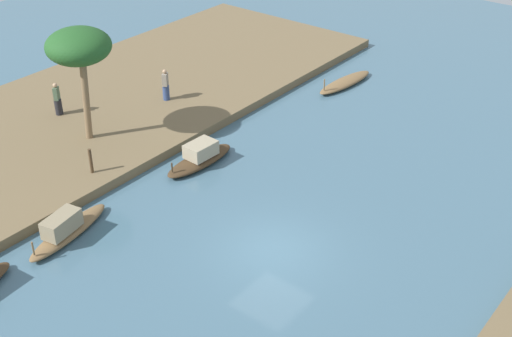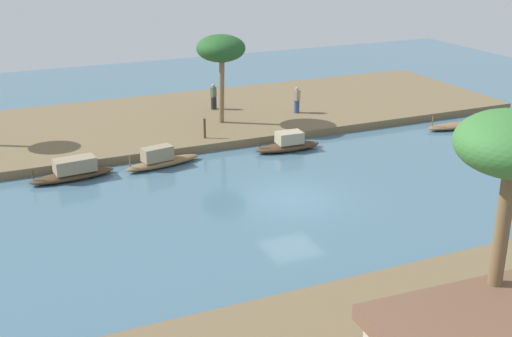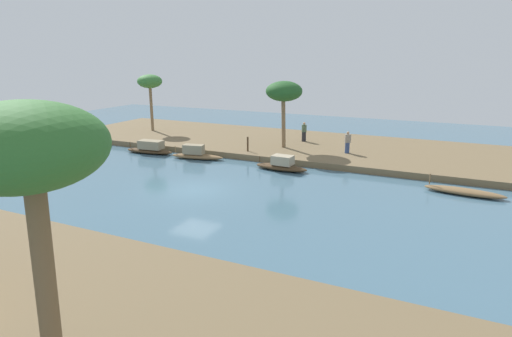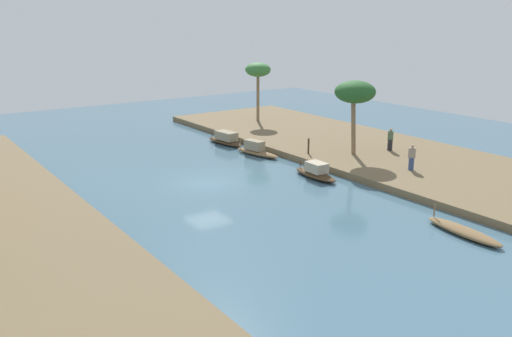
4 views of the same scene
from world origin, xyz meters
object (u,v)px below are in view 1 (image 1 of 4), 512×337
person_on_near_bank (58,101)px  person_by_mooring (166,86)px  sampan_downstream_large (200,157)px  sampan_upstream_small (345,82)px  sampan_with_tall_canopy (66,229)px  palm_tree_left_near (79,48)px  mooring_post (91,161)px

person_on_near_bank → person_by_mooring: bearing=-67.5°
sampan_downstream_large → person_by_mooring: size_ratio=2.29×
sampan_upstream_small → sampan_with_tall_canopy: 18.91m
sampan_with_tall_canopy → person_on_near_bank: person_on_near_bank is taller
person_on_near_bank → palm_tree_left_near: palm_tree_left_near is taller
sampan_with_tall_canopy → palm_tree_left_near: palm_tree_left_near is taller
person_on_near_bank → person_by_mooring: size_ratio=1.00×
sampan_upstream_small → sampan_downstream_large: 11.62m
person_by_mooring → palm_tree_left_near: bearing=151.0°
palm_tree_left_near → person_by_mooring: bearing=-177.7°
person_by_mooring → mooring_post: person_by_mooring is taller
sampan_upstream_small → palm_tree_left_near: size_ratio=0.82×
person_on_near_bank → sampan_with_tall_canopy: bearing=-160.6°
sampan_upstream_small → sampan_with_tall_canopy: (18.90, -0.84, 0.21)m
person_on_near_bank → person_by_mooring: 5.50m
sampan_downstream_large → person_by_mooring: person_by_mooring is taller
sampan_upstream_small → person_by_mooring: size_ratio=2.62×
sampan_downstream_large → palm_tree_left_near: (1.95, -5.17, 4.60)m
mooring_post → palm_tree_left_near: palm_tree_left_near is taller
sampan_upstream_small → person_on_near_bank: person_on_near_bank is taller
person_on_near_bank → palm_tree_left_near: bearing=-135.8°
mooring_post → palm_tree_left_near: 5.09m
palm_tree_left_near → mooring_post: bearing=50.6°
person_on_near_bank → sampan_downstream_large: bearing=-115.5°
sampan_upstream_small → person_by_mooring: (8.28, -5.92, 1.04)m
sampan_downstream_large → sampan_upstream_small: bearing=179.8°
sampan_downstream_large → mooring_post: bearing=-31.6°
palm_tree_left_near → sampan_with_tall_canopy: bearing=42.3°
person_on_near_bank → palm_tree_left_near: (0.68, 3.25, 3.81)m
person_on_near_bank → mooring_post: bearing=-149.4°
sampan_with_tall_canopy → palm_tree_left_near: 8.56m
person_by_mooring → person_on_near_bank: bearing=115.2°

